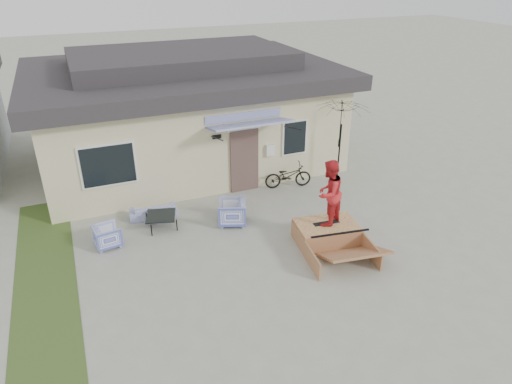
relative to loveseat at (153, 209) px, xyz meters
name	(u,v)px	position (x,y,z in m)	size (l,w,h in m)	color
ground	(273,271)	(2.17, -3.86, -0.27)	(90.00, 90.00, 0.00)	gray
grass_strip	(45,275)	(-3.03, -1.86, -0.26)	(1.40, 8.00, 0.01)	#31491E
house	(184,109)	(2.17, 4.13, 1.67)	(10.80, 8.49, 4.10)	beige
loveseat	(153,209)	(0.00, 0.00, 0.00)	(1.37, 0.40, 0.54)	#3F4DB1
armchair_left	(107,235)	(-1.43, -1.11, 0.07)	(0.66, 0.62, 0.68)	#3F4DB1
armchair_right	(232,211)	(2.05, -1.28, 0.14)	(0.78, 0.73, 0.81)	#3F4DB1
coffee_table	(161,221)	(0.10, -0.71, -0.07)	(0.80, 0.80, 0.40)	black
bicycle	(288,173)	(4.60, 0.27, 0.24)	(0.55, 1.58, 1.01)	black
patio_umbrella	(341,135)	(6.31, -0.08, 1.48)	(2.04, 1.93, 2.20)	black
skate_ramp	(326,233)	(4.07, -3.18, 0.00)	(1.61, 2.15, 0.54)	#95613D
skateboard	(326,223)	(4.08, -3.13, 0.29)	(0.73, 0.18, 0.05)	black
skater	(329,192)	(4.08, -3.13, 1.22)	(0.88, 0.68, 1.80)	red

